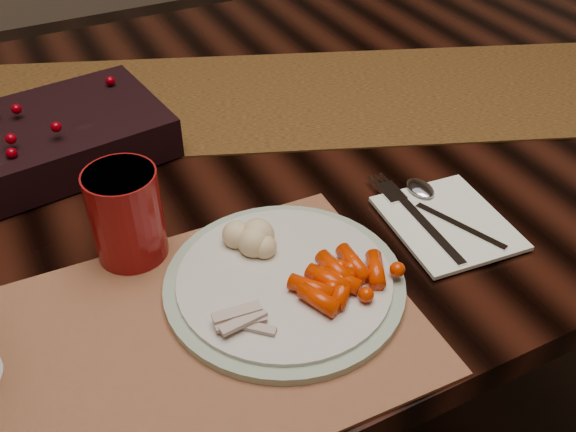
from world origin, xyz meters
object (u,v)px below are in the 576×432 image
mashed_potatoes (256,231)px  turkey_shreds (243,319)px  dining_table (231,315)px  red_cup (126,215)px  placemat_main (205,333)px  baby_carrots (335,272)px  dinner_plate (284,282)px  napkin (447,223)px  centerpiece (17,142)px

mashed_potatoes → turkey_shreds: mashed_potatoes is taller
dining_table → red_cup: red_cup is taller
red_cup → turkey_shreds: bearing=-69.3°
dining_table → placemat_main: size_ratio=4.21×
baby_carrots → turkey_shreds: (-0.11, -0.01, -0.00)m
dinner_plate → red_cup: 0.19m
dinner_plate → napkin: bearing=1.3°
placemat_main → napkin: 0.33m
dining_table → placemat_main: placemat_main is taller
centerpiece → baby_carrots: bearing=-56.3°
centerpiece → dinner_plate: 0.43m
turkey_shreds → napkin: size_ratio=0.40×
baby_carrots → turkey_shreds: size_ratio=1.61×
baby_carrots → red_cup: bearing=138.8°
placemat_main → mashed_potatoes: 0.13m
napkin → red_cup: 0.38m
mashed_potatoes → napkin: mashed_potatoes is taller
dinner_plate → turkey_shreds: 0.08m
centerpiece → turkey_shreds: centerpiece is taller
dining_table → napkin: napkin is taller
placemat_main → dinner_plate: (0.10, 0.02, 0.01)m
dining_table → turkey_shreds: (-0.11, -0.36, 0.40)m
dining_table → baby_carrots: size_ratio=18.04×
dining_table → mashed_potatoes: bearing=-101.4°
centerpiece → placemat_main: (0.12, -0.39, -0.04)m
dinner_plate → red_cup: (-0.13, 0.13, 0.05)m
dining_table → baby_carrots: bearing=-89.7°
dining_table → baby_carrots: 0.53m
mashed_potatoes → red_cup: bearing=150.9°
centerpiece → baby_carrots: size_ratio=3.89×
dining_table → turkey_shreds: 0.55m
placemat_main → napkin: (0.32, 0.03, 0.00)m
placemat_main → baby_carrots: bearing=-0.5°
placemat_main → napkin: napkin is taller
dining_table → placemat_main: bearing=-113.6°
dinner_plate → turkey_shreds: turkey_shreds is taller
turkey_shreds → mashed_potatoes: bearing=59.0°
centerpiece → turkey_shreds: bearing=-69.9°
dinner_plate → turkey_shreds: size_ratio=4.21×
mashed_potatoes → turkey_shreds: bearing=-121.0°
turkey_shreds → dinner_plate: bearing=32.3°
baby_carrots → centerpiece: bearing=123.7°
dining_table → placemat_main: 0.53m
centerpiece → placemat_main: bearing=-73.5°
dining_table → centerpiece: centerpiece is taller
dining_table → baby_carrots: (0.00, -0.34, 0.40)m
baby_carrots → napkin: bearing=10.3°
centerpiece → mashed_potatoes: (0.21, -0.31, -0.00)m
placemat_main → napkin: bearing=6.3°
dining_table → napkin: size_ratio=11.57×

